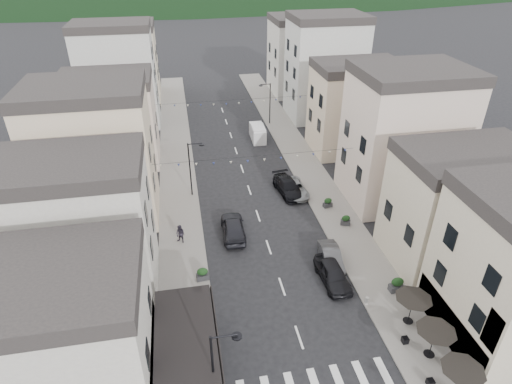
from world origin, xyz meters
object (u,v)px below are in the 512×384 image
Objects in this scene: parked_car_a at (333,274)px; pedestrian_b at (180,234)px; parked_car_d at (288,187)px; pedestrian_a at (180,299)px; parked_car_c at (295,188)px; parked_car_e at (233,227)px; parked_car_b at (331,257)px; delivery_van at (258,133)px.

pedestrian_b is (-11.54, 7.13, 0.21)m from parked_car_a.
parked_car_d is 18.70m from pedestrian_a.
parked_car_c is 9.56m from parked_car_e.
parked_car_e is (-6.82, 7.50, 0.07)m from parked_car_a.
parked_car_b is 0.84× the size of parked_car_e.
parked_car_e is 4.74m from pedestrian_b.
parked_car_c is 2.66× the size of pedestrian_b.
parked_car_a is at bearing 3.30° from pedestrian_b.
parked_car_c is at bearing 62.90° from pedestrian_b.
delivery_van is 30.88m from pedestrian_a.
parked_car_a is 10.13m from parked_car_e.
parked_car_a is 0.89× the size of parked_car_d.
delivery_van is 23.60m from pedestrian_b.
pedestrian_b is at bearing -157.59° from parked_car_d.
delivery_van is at bearing 92.92° from parked_car_c.
parked_car_c is at bearing -138.64° from parked_car_e.
parked_car_a is at bearing 134.39° from parked_car_e.
delivery_van reaches higher than pedestrian_b.
delivery_van is at bearing 88.64° from parked_car_a.
pedestrian_b is at bearing 84.43° from pedestrian_a.
parked_car_b is 2.38× the size of pedestrian_b.
delivery_van is at bearing 84.47° from parked_car_d.
pedestrian_b is at bearing 6.52° from parked_car_e.
parked_car_a is 13.56m from parked_car_c.
delivery_van is (-1.24, 26.01, 0.31)m from parked_car_b.
parked_car_d is 2.94× the size of pedestrian_b.
pedestrian_a is (-11.85, -0.71, 0.19)m from parked_car_a.
parked_car_b is 0.81× the size of parked_car_d.
parked_car_c is 2.74× the size of pedestrian_a.
parked_car_c is at bearing -30.48° from parked_car_d.
parked_car_a is 13.57m from pedestrian_b.
delivery_van is (6.16, 20.58, 0.14)m from parked_car_e.
delivery_van reaches higher than parked_car_d.
parked_car_e is (-7.40, -6.05, 0.20)m from parked_car_c.
parked_car_a is 2.15m from parked_car_b.
parked_car_d is at bearing 87.62° from parked_car_a.
parked_car_c is at bearing 84.85° from parked_car_a.
parked_car_b is at bearing -94.66° from parked_car_d.
delivery_van reaches higher than parked_car_c.
delivery_van is at bearing 97.53° from pedestrian_b.
pedestrian_b is (0.31, 7.84, 0.03)m from pedestrian_a.
parked_car_a is at bearing -97.54° from parked_car_d.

